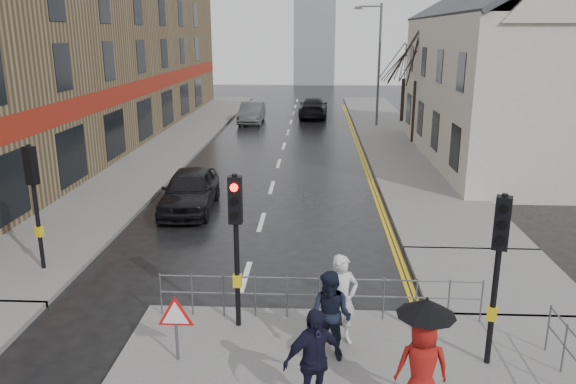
# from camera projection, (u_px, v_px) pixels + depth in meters

# --- Properties ---
(ground) EXTENTS (120.00, 120.00, 0.00)m
(ground) POSITION_uv_depth(u_px,v_px,m) (228.00, 335.00, 12.11)
(ground) COLOR black
(ground) RESTS_ON ground
(left_pavement) EXTENTS (4.00, 44.00, 0.14)m
(left_pavement) POSITION_uv_depth(u_px,v_px,m) (180.00, 137.00, 34.50)
(left_pavement) COLOR #605E5B
(left_pavement) RESTS_ON ground
(right_pavement) EXTENTS (4.00, 40.00, 0.14)m
(right_pavement) POSITION_uv_depth(u_px,v_px,m) (389.00, 134.00, 35.79)
(right_pavement) COLOR #605E5B
(right_pavement) RESTS_ON ground
(pavement_bridge_right) EXTENTS (4.00, 4.20, 0.14)m
(pavement_bridge_right) POSITION_uv_depth(u_px,v_px,m) (492.00, 280.00, 14.66)
(pavement_bridge_right) COLOR #605E5B
(pavement_bridge_right) RESTS_ON ground
(building_left_terrace) EXTENTS (8.00, 42.00, 10.00)m
(building_left_terrace) POSITION_uv_depth(u_px,v_px,m) (78.00, 56.00, 32.45)
(building_left_terrace) COLOR brown
(building_left_terrace) RESTS_ON ground
(building_right_cream) EXTENTS (9.00, 16.40, 10.10)m
(building_right_cream) POSITION_uv_depth(u_px,v_px,m) (524.00, 64.00, 27.51)
(building_right_cream) COLOR beige
(building_right_cream) RESTS_ON ground
(church_tower) EXTENTS (5.00, 5.00, 18.00)m
(church_tower) POSITION_uv_depth(u_px,v_px,m) (315.00, 10.00, 69.13)
(church_tower) COLOR gray
(church_tower) RESTS_ON ground
(traffic_signal_near_left) EXTENTS (0.28, 0.27, 3.40)m
(traffic_signal_near_left) POSITION_uv_depth(u_px,v_px,m) (236.00, 225.00, 11.62)
(traffic_signal_near_left) COLOR black
(traffic_signal_near_left) RESTS_ON near_pavement
(traffic_signal_near_right) EXTENTS (0.34, 0.33, 3.40)m
(traffic_signal_near_right) POSITION_uv_depth(u_px,v_px,m) (499.00, 251.00, 10.22)
(traffic_signal_near_right) COLOR black
(traffic_signal_near_right) RESTS_ON near_pavement
(traffic_signal_far_left) EXTENTS (0.34, 0.33, 3.40)m
(traffic_signal_far_left) POSITION_uv_depth(u_px,v_px,m) (33.00, 185.00, 14.59)
(traffic_signal_far_left) COLOR black
(traffic_signal_far_left) RESTS_ON left_pavement
(guard_railing_front) EXTENTS (7.14, 0.04, 1.00)m
(guard_railing_front) POSITION_uv_depth(u_px,v_px,m) (319.00, 288.00, 12.36)
(guard_railing_front) COLOR #595B5E
(guard_railing_front) RESTS_ON near_pavement
(warning_sign) EXTENTS (0.80, 0.07, 1.35)m
(warning_sign) POSITION_uv_depth(u_px,v_px,m) (176.00, 318.00, 10.71)
(warning_sign) COLOR #595B5E
(warning_sign) RESTS_ON near_pavement
(street_lamp) EXTENTS (1.83, 0.25, 8.00)m
(street_lamp) POSITION_uv_depth(u_px,v_px,m) (377.00, 57.00, 37.44)
(street_lamp) COLOR #595B5E
(street_lamp) RESTS_ON right_pavement
(tree_near) EXTENTS (2.40, 2.40, 6.58)m
(tree_near) POSITION_uv_depth(u_px,v_px,m) (418.00, 54.00, 31.47)
(tree_near) COLOR black
(tree_near) RESTS_ON right_pavement
(tree_far) EXTENTS (2.40, 2.40, 5.64)m
(tree_far) POSITION_uv_depth(u_px,v_px,m) (405.00, 60.00, 39.33)
(tree_far) COLOR black
(tree_far) RESTS_ON right_pavement
(pedestrian_a) EXTENTS (0.83, 0.71, 1.92)m
(pedestrian_a) POSITION_uv_depth(u_px,v_px,m) (342.00, 300.00, 11.29)
(pedestrian_a) COLOR beige
(pedestrian_a) RESTS_ON near_pavement
(pedestrian_b) EXTENTS (1.09, 1.01, 1.79)m
(pedestrian_b) POSITION_uv_depth(u_px,v_px,m) (331.00, 316.00, 10.79)
(pedestrian_b) COLOR black
(pedestrian_b) RESTS_ON near_pavement
(pedestrian_with_umbrella) EXTENTS (0.96, 0.96, 2.11)m
(pedestrian_with_umbrella) POSITION_uv_depth(u_px,v_px,m) (423.00, 354.00, 9.09)
(pedestrian_with_umbrella) COLOR maroon
(pedestrian_with_umbrella) RESTS_ON near_pavement
(pedestrian_d) EXTENTS (1.18, 0.91, 1.86)m
(pedestrian_d) POSITION_uv_depth(u_px,v_px,m) (313.00, 361.00, 9.27)
(pedestrian_d) COLOR black
(pedestrian_d) RESTS_ON near_pavement
(car_parked) EXTENTS (1.93, 4.50, 1.52)m
(car_parked) POSITION_uv_depth(u_px,v_px,m) (190.00, 190.00, 20.43)
(car_parked) COLOR black
(car_parked) RESTS_ON ground
(car_mid) EXTENTS (1.62, 4.48, 1.47)m
(car_mid) POSITION_uv_depth(u_px,v_px,m) (252.00, 113.00, 40.26)
(car_mid) COLOR #3F4144
(car_mid) RESTS_ON ground
(car_far) EXTENTS (2.23, 5.22, 1.50)m
(car_far) POSITION_uv_depth(u_px,v_px,m) (313.00, 108.00, 42.92)
(car_far) COLOR black
(car_far) RESTS_ON ground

